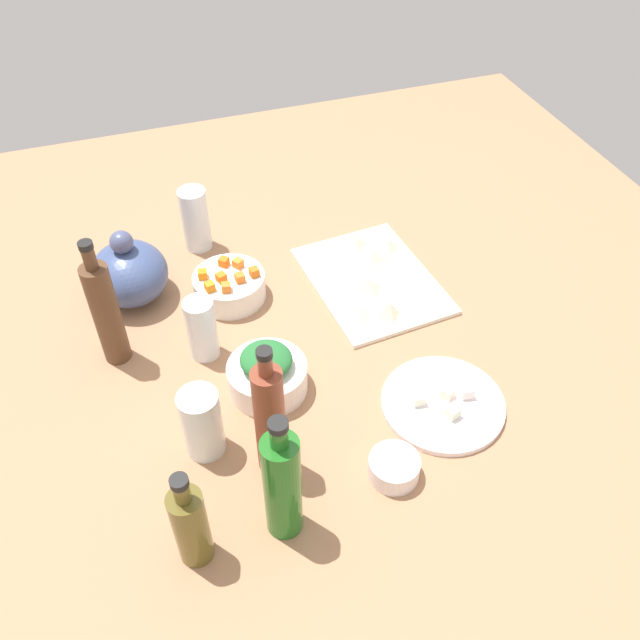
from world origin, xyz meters
TOP-DOWN VIEW (x-y plane):
  - tabletop at (0.00, 0.00)cm, footprint 190.00×190.00cm
  - cutting_board at (12.33, -16.06)cm, footprint 34.96×27.40cm
  - plate_tofu at (-23.33, -15.39)cm, footprint 22.24×22.24cm
  - bowl_greens at (-9.04, 13.20)cm, footprint 14.59×14.59cm
  - bowl_carrots at (17.79, 13.88)cm, footprint 14.97×14.97cm
  - bowl_small_side at (-33.69, -1.24)cm, footprint 8.48×8.48cm
  - teapot at (24.69, 33.04)cm, footprint 18.21×15.71cm
  - bottle_0 at (-36.67, 32.08)cm, footprint 5.19×5.19cm
  - bottle_1 at (-36.42, 18.22)cm, footprint 5.67×5.67cm
  - bottle_2 at (-25.16, 16.87)cm, footprint 4.88×4.88cm
  - bottle_3 at (8.07, 38.38)cm, footprint 5.04×5.04cm
  - drinking_glass_0 at (-18.33, 26.78)cm, footprint 6.79×6.79cm
  - drinking_glass_1 at (37.06, 16.67)cm, footprint 6.18×6.18cm
  - drinking_glass_2 at (3.47, 22.30)cm, footprint 5.70×5.70cm
  - carrot_cube_0 at (16.24, 8.74)cm, footprint 2.00×2.00cm
  - carrot_cube_1 at (20.06, 11.20)cm, footprint 2.49×2.49cm
  - carrot_cube_2 at (16.75, 15.52)cm, footprint 2.32×2.32cm
  - carrot_cube_3 at (15.43, 11.96)cm, footprint 1.96×1.96cm
  - carrot_cube_4 at (18.95, 18.91)cm, footprint 2.09×2.09cm
  - carrot_cube_5 at (14.74, 18.35)cm, footprint 2.13×2.13cm
  - carrot_cube_6 at (21.50, 13.88)cm, footprint 2.54×2.54cm
  - carrot_cube_7 at (13.47, 15.28)cm, footprint 2.09×2.09cm
  - chopped_greens_mound at (-9.04, 13.20)cm, footprint 13.08×13.03cm
  - tofu_cube_0 at (-22.46, -16.47)cm, footprint 3.05×3.05cm
  - tofu_cube_1 at (-23.39, -19.90)cm, footprint 2.49×2.49cm
  - tofu_cube_2 at (-22.05, -11.02)cm, footprint 2.38×2.38cm
  - tofu_cube_3 at (-26.67, -15.40)cm, footprint 2.73×2.73cm
  - dumpling_0 at (18.57, -18.44)cm, footprint 6.58×6.86cm
  - dumpling_1 at (0.83, -15.06)cm, footprint 4.28×3.78cm
  - dumpling_2 at (8.69, -13.88)cm, footprint 4.97×5.23cm
  - dumpling_3 at (2.37, -9.34)cm, footprint 5.85×5.56cm
  - dumpling_4 at (24.18, -16.69)cm, footprint 4.63×4.19cm
  - dumpling_5 at (20.93, -23.45)cm, footprint 5.22×4.92cm

SIDE VIEW (x-z plane):
  - tabletop at x=0.00cm, z-range 0.00..3.00cm
  - cutting_board at x=12.33cm, z-range 3.00..4.00cm
  - plate_tofu at x=-23.33cm, z-range 3.00..4.20cm
  - bowl_small_side at x=-33.69cm, z-range 3.00..6.97cm
  - dumpling_3 at x=2.37cm, z-range 4.00..6.31cm
  - tofu_cube_0 at x=-22.46cm, z-range 4.20..6.40cm
  - tofu_cube_1 at x=-23.39cm, z-range 4.20..6.40cm
  - tofu_cube_2 at x=-22.05cm, z-range 4.20..6.40cm
  - tofu_cube_3 at x=-26.67cm, z-range 4.20..6.40cm
  - dumpling_5 at x=20.93cm, z-range 4.00..6.61cm
  - dumpling_0 at x=18.57cm, z-range 4.00..6.62cm
  - dumpling_4 at x=24.18cm, z-range 4.00..6.67cm
  - dumpling_1 at x=0.83cm, z-range 4.00..7.18cm
  - dumpling_2 at x=8.69cm, z-range 4.00..7.18cm
  - bowl_carrots at x=17.79cm, z-range 3.00..8.63cm
  - bowl_greens at x=-9.04cm, z-range 3.00..8.83cm
  - teapot at x=24.69cm, z-range 1.14..17.66cm
  - carrot_cube_0 at x=16.24cm, z-range 8.63..10.43cm
  - carrot_cube_1 at x=20.06cm, z-range 8.63..10.43cm
  - carrot_cube_2 at x=16.75cm, z-range 8.63..10.43cm
  - carrot_cube_3 at x=15.43cm, z-range 8.63..10.43cm
  - carrot_cube_4 at x=18.95cm, z-range 8.63..10.43cm
  - carrot_cube_5 at x=14.74cm, z-range 8.63..10.43cm
  - carrot_cube_6 at x=21.50cm, z-range 8.63..10.43cm
  - carrot_cube_7 at x=13.47cm, z-range 8.63..10.43cm
  - drinking_glass_2 at x=3.47cm, z-range 3.00..16.18cm
  - drinking_glass_0 at x=-18.33cm, z-range 3.00..16.40cm
  - drinking_glass_1 at x=37.06cm, z-range 3.00..17.79cm
  - chopped_greens_mound at x=-9.04cm, z-range 8.83..12.62cm
  - bottle_0 at x=-36.67cm, z-range 1.25..21.10cm
  - bottle_1 at x=-36.42cm, z-range 1.19..26.99cm
  - bottle_3 at x=8.07cm, z-range 0.94..28.50cm
  - bottle_2 at x=-25.16cm, z-range 1.17..28.73cm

